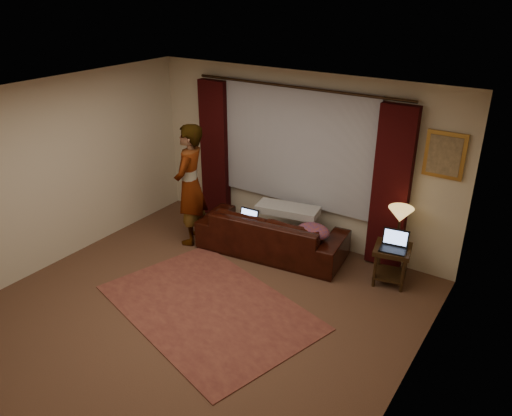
{
  "coord_description": "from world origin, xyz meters",
  "views": [
    {
      "loc": [
        3.41,
        -3.8,
        3.75
      ],
      "look_at": [
        0.1,
        1.2,
        1.0
      ],
      "focal_mm": 35.0,
      "sensor_mm": 36.0,
      "label": 1
    }
  ],
  "objects": [
    {
      "name": "floor",
      "position": [
        0.0,
        0.0,
        -0.01
      ],
      "size": [
        5.0,
        5.0,
        0.01
      ],
      "primitive_type": "cube",
      "color": "brown",
      "rests_on": "ground"
    },
    {
      "name": "ceiling",
      "position": [
        0.0,
        0.0,
        2.6
      ],
      "size": [
        5.0,
        5.0,
        0.02
      ],
      "primitive_type": "cube",
      "color": "silver",
      "rests_on": "ground"
    },
    {
      "name": "wall_back",
      "position": [
        0.0,
        2.5,
        1.3
      ],
      "size": [
        5.0,
        0.02,
        2.6
      ],
      "primitive_type": "cube",
      "color": "beige",
      "rests_on": "ground"
    },
    {
      "name": "wall_left",
      "position": [
        -2.5,
        0.0,
        1.3
      ],
      "size": [
        0.02,
        5.0,
        2.6
      ],
      "primitive_type": "cube",
      "color": "beige",
      "rests_on": "ground"
    },
    {
      "name": "wall_right",
      "position": [
        2.5,
        0.0,
        1.3
      ],
      "size": [
        0.02,
        5.0,
        2.6
      ],
      "primitive_type": "cube",
      "color": "beige",
      "rests_on": "ground"
    },
    {
      "name": "sheer_curtain",
      "position": [
        0.0,
        2.44,
        1.5
      ],
      "size": [
        2.5,
        0.05,
        1.8
      ],
      "primitive_type": "cube",
      "color": "#A1A2A9",
      "rests_on": "wall_back"
    },
    {
      "name": "drape_left",
      "position": [
        -1.5,
        2.39,
        1.18
      ],
      "size": [
        0.5,
        0.14,
        2.3
      ],
      "primitive_type": "cube",
      "color": "black",
      "rests_on": "floor"
    },
    {
      "name": "drape_right",
      "position": [
        1.5,
        2.39,
        1.18
      ],
      "size": [
        0.5,
        0.14,
        2.3
      ],
      "primitive_type": "cube",
      "color": "black",
      "rests_on": "floor"
    },
    {
      "name": "curtain_rod",
      "position": [
        0.0,
        2.39,
        2.38
      ],
      "size": [
        0.04,
        0.04,
        3.4
      ],
      "primitive_type": "cylinder",
      "color": "black",
      "rests_on": "wall_back"
    },
    {
      "name": "picture_frame",
      "position": [
        2.1,
        2.47,
        1.75
      ],
      "size": [
        0.5,
        0.04,
        0.6
      ],
      "primitive_type": "cube",
      "color": "#B78434",
      "rests_on": "wall_back"
    },
    {
      "name": "sofa",
      "position": [
        -0.03,
        1.82,
        0.44
      ],
      "size": [
        2.28,
        1.21,
        0.88
      ],
      "primitive_type": "imported",
      "rotation": [
        0.0,
        0.0,
        3.27
      ],
      "color": "black",
      "rests_on": "floor"
    },
    {
      "name": "throw_blanket",
      "position": [
        0.11,
        2.04,
        0.89
      ],
      "size": [
        0.98,
        0.53,
        0.11
      ],
      "primitive_type": "cube",
      "rotation": [
        0.0,
        0.0,
        0.18
      ],
      "color": "#9C9A96",
      "rests_on": "sofa"
    },
    {
      "name": "clothing_pile",
      "position": [
        0.66,
        1.81,
        0.54
      ],
      "size": [
        0.51,
        0.41,
        0.2
      ],
      "primitive_type": "ellipsoid",
      "rotation": [
        0.0,
        0.0,
        0.08
      ],
      "color": "brown",
      "rests_on": "sofa"
    },
    {
      "name": "laptop_sofa",
      "position": [
        -0.36,
        1.62,
        0.55
      ],
      "size": [
        0.32,
        0.34,
        0.22
      ],
      "primitive_type": null,
      "rotation": [
        0.0,
        0.0,
        0.04
      ],
      "color": "black",
      "rests_on": "sofa"
    },
    {
      "name": "area_rug",
      "position": [
        0.05,
        0.18,
        0.01
      ],
      "size": [
        3.06,
        2.46,
        0.01
      ],
      "primitive_type": "cube",
      "rotation": [
        0.0,
        0.0,
        -0.28
      ],
      "color": "brown",
      "rests_on": "floor"
    },
    {
      "name": "end_table",
      "position": [
        1.74,
        2.0,
        0.27
      ],
      "size": [
        0.55,
        0.55,
        0.54
      ],
      "primitive_type": "cube",
      "rotation": [
        0.0,
        0.0,
        0.21
      ],
      "color": "black",
      "rests_on": "floor"
    },
    {
      "name": "tiffany_lamp",
      "position": [
        1.75,
        2.12,
        0.8
      ],
      "size": [
        0.43,
        0.43,
        0.53
      ],
      "primitive_type": null,
      "rotation": [
        0.0,
        0.0,
        0.38
      ],
      "color": "olive",
      "rests_on": "end_table"
    },
    {
      "name": "laptop_table",
      "position": [
        1.76,
        1.93,
        0.66
      ],
      "size": [
        0.39,
        0.41,
        0.25
      ],
      "primitive_type": null,
      "rotation": [
        0.0,
        0.0,
        0.15
      ],
      "color": "black",
      "rests_on": "end_table"
    },
    {
      "name": "person",
      "position": [
        -1.26,
        1.46,
        0.94
      ],
      "size": [
        0.69,
        0.69,
        1.88
      ],
      "primitive_type": "imported",
      "rotation": [
        0.0,
        0.0,
        -1.26
      ],
      "color": "#9C9A96",
      "rests_on": "floor"
    }
  ]
}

